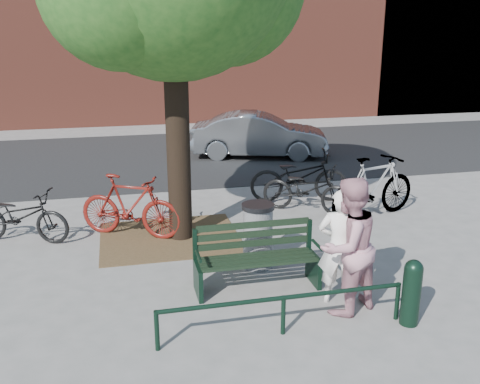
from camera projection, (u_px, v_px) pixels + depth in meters
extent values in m
plane|color=gray|center=(257.00, 289.00, 7.57)|extent=(90.00, 90.00, 0.00)
cube|color=brown|center=(170.00, 238.00, 9.40)|extent=(2.40, 2.00, 0.02)
cube|color=black|center=(181.00, 156.00, 15.48)|extent=(40.00, 7.00, 0.01)
cube|color=black|center=(198.00, 280.00, 7.32)|extent=(0.06, 0.52, 0.45)
cube|color=black|center=(195.00, 244.00, 7.41)|extent=(0.06, 0.06, 0.44)
cylinder|color=black|center=(199.00, 256.00, 7.11)|extent=(0.04, 0.36, 0.04)
cube|color=black|center=(314.00, 268.00, 7.69)|extent=(0.06, 0.52, 0.45)
cube|color=black|center=(309.00, 234.00, 7.77)|extent=(0.06, 0.06, 0.44)
cylinder|color=black|center=(317.00, 245.00, 7.48)|extent=(0.04, 0.36, 0.04)
cube|color=black|center=(257.00, 259.00, 7.44)|extent=(1.64, 0.46, 0.04)
cube|color=black|center=(253.00, 234.00, 7.57)|extent=(1.64, 0.03, 0.47)
cylinder|color=black|center=(157.00, 331.00, 6.05)|extent=(0.06, 0.06, 0.50)
cylinder|color=black|center=(283.00, 315.00, 6.38)|extent=(0.06, 0.06, 0.50)
cylinder|color=black|center=(397.00, 301.00, 6.71)|extent=(0.06, 0.06, 0.50)
cylinder|color=black|center=(284.00, 298.00, 6.31)|extent=(3.00, 0.06, 0.06)
cylinder|color=black|center=(178.00, 131.00, 8.89)|extent=(0.40, 0.40, 3.80)
imported|color=white|center=(340.00, 247.00, 6.98)|extent=(0.69, 0.60, 1.59)
imported|color=#C08490|center=(348.00, 246.00, 6.73)|extent=(1.07, 0.97, 1.80)
cylinder|color=black|center=(411.00, 297.00, 6.57)|extent=(0.23, 0.23, 0.75)
sphere|color=black|center=(414.00, 269.00, 6.46)|extent=(0.23, 0.23, 0.23)
cylinder|color=gray|center=(258.00, 238.00, 8.14)|extent=(0.45, 0.45, 0.95)
cylinder|color=black|center=(258.00, 206.00, 8.00)|extent=(0.50, 0.50, 0.07)
imported|color=black|center=(20.00, 216.00, 9.13)|extent=(1.85, 1.22, 0.92)
imported|color=#58110C|center=(130.00, 206.00, 9.32)|extent=(1.91, 1.35, 1.13)
imported|color=black|center=(299.00, 177.00, 11.27)|extent=(2.16, 1.07, 1.09)
imported|color=gray|center=(374.00, 187.00, 10.27)|extent=(2.13, 1.15, 1.23)
imported|color=black|center=(307.00, 189.00, 10.61)|extent=(1.86, 1.56, 0.96)
imported|color=slate|center=(259.00, 135.00, 15.23)|extent=(4.05, 2.35, 1.26)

